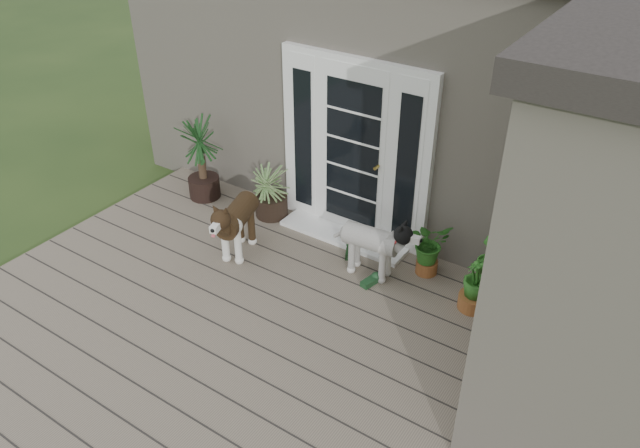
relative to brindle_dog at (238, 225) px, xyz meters
The scene contains 15 objects.
deck 1.56m from the brindle_dog, 46.12° to the right, with size 6.20×4.60×0.12m, color #6B5B4C.
house_main 3.50m from the brindle_dog, 71.74° to the left, with size 7.40×4.00×3.10m, color #665E54.
house_wing 4.09m from the brindle_dog, ahead, with size 1.60×2.40×3.10m, color #665E54.
door_unit 1.57m from the brindle_dog, 52.86° to the left, with size 1.90×0.14×2.15m, color white.
door_step 1.29m from the brindle_dog, 47.29° to the left, with size 1.60×0.40×0.05m, color white.
brindle_dog is the anchor object (origin of this frame).
white_dog 1.53m from the brindle_dog, 18.24° to the left, with size 0.35×0.81×0.67m, color silver, non-canonical shape.
spider_plant 0.87m from the brindle_dog, 102.16° to the left, with size 0.68×0.68×0.73m, color #8CB06C, non-canonical shape.
yucca 1.42m from the brindle_dog, 148.97° to the left, with size 0.77×0.77×1.12m, color black, non-canonical shape.
herb_a 2.15m from the brindle_dog, 23.21° to the left, with size 0.43×0.43×0.55m, color #164D19.
herb_b 2.78m from the brindle_dog, 18.69° to the left, with size 0.36×0.36×0.54m, color #1E5518.
herb_c 2.68m from the brindle_dog, 12.10° to the left, with size 0.31×0.31×0.49m, color #1A5718.
sapling 3.31m from the brindle_dog, ahead, with size 0.56×0.56×1.90m, color #17531A, non-canonical shape.
clog_left 1.33m from the brindle_dog, 32.10° to the left, with size 0.16×0.34×0.10m, color black, non-canonical shape.
clog_right 1.63m from the brindle_dog, 11.86° to the left, with size 0.13×0.28×0.08m, color #16381C, non-canonical shape.
Camera 1 is at (2.96, -2.84, 4.27)m, focal length 34.50 mm.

